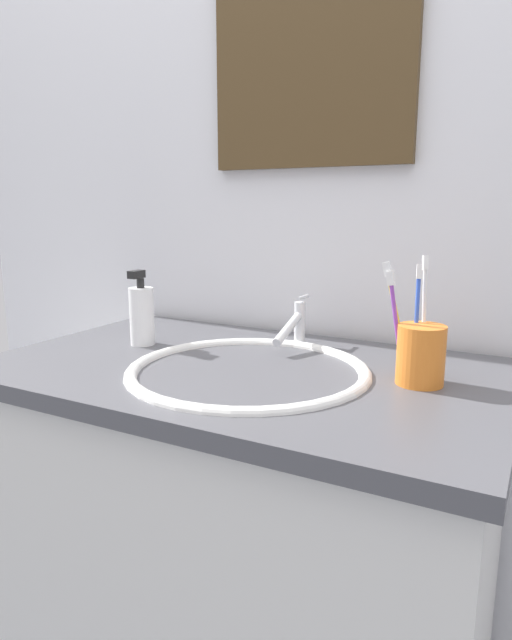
{
  "coord_description": "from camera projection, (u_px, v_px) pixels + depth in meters",
  "views": [
    {
      "loc": [
        0.5,
        -0.87,
        1.14
      ],
      "look_at": [
        0.03,
        -0.0,
        0.93
      ],
      "focal_mm": 30.93,
      "sensor_mm": 36.0,
      "label": 1
    }
  ],
  "objects": [
    {
      "name": "tiled_wall_back",
      "position": [
        314.0,
        177.0,
        1.25
      ],
      "size": [
        2.16,
        0.04,
        2.4
      ],
      "primitive_type": "cube",
      "color": "silver",
      "rests_on": "ground"
    },
    {
      "name": "toothbrush_blue",
      "position": [
        417.0,
        314.0,
        0.93
      ],
      "size": [
        0.01,
        0.03,
        0.19
      ],
      "color": "blue",
      "rests_on": "toothbrush_cup"
    },
    {
      "name": "toothbrush_white",
      "position": [
        424.0,
        309.0,
        0.93
      ],
      "size": [
        0.02,
        0.04,
        0.21
      ],
      "color": "white",
      "rests_on": "toothbrush_cup"
    },
    {
      "name": "vanity_counter",
      "position": [
        243.0,
        562.0,
        1.12
      ],
      "size": [
        0.96,
        0.59,
        0.84
      ],
      "color": "silver",
      "rests_on": "ground"
    },
    {
      "name": "sink_basin",
      "position": [
        248.0,
        393.0,
        1.0
      ],
      "size": [
        0.44,
        0.44,
        0.12
      ],
      "color": "white",
      "rests_on": "vanity_counter"
    },
    {
      "name": "soap_dispenser",
      "position": [
        142.0,
        315.0,
        1.18
      ],
      "size": [
        0.05,
        0.06,
        0.16
      ],
      "color": "white",
      "rests_on": "vanity_counter"
    },
    {
      "name": "toothbrush_purple",
      "position": [
        395.0,
        318.0,
        0.92
      ],
      "size": [
        0.04,
        0.01,
        0.18
      ],
      "color": "purple",
      "rests_on": "toothbrush_cup"
    },
    {
      "name": "faucet",
      "position": [
        295.0,
        324.0,
        1.16
      ],
      "size": [
        0.02,
        0.16,
        0.1
      ],
      "color": "silver",
      "rests_on": "sink_basin"
    },
    {
      "name": "toothbrush_yellow",
      "position": [
        396.0,
        313.0,
        0.93
      ],
      "size": [
        0.06,
        0.01,
        0.2
      ],
      "color": "yellow",
      "rests_on": "toothbrush_cup"
    },
    {
      "name": "toothbrush_cup",
      "position": [
        421.0,
        355.0,
        0.92
      ],
      "size": [
        0.08,
        0.08,
        0.1
      ],
      "primitive_type": "cylinder",
      "color": "orange",
      "rests_on": "vanity_counter"
    },
    {
      "name": "wall_mirror",
      "position": [
        311.0,
        48.0,
        1.17
      ],
      "size": [
        0.46,
        0.02,
        0.49
      ],
      "color": "#4C381E"
    }
  ]
}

